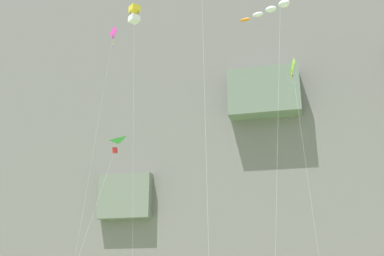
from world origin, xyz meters
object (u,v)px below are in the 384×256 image
kite_windsock_low_center (272,9)px  kite_box_upper_left (134,14)px  kite_delta_high_right (108,149)px  kite_diamond_low_left (293,70)px  kite_diamond_mid_right (112,40)px

kite_windsock_low_center → kite_box_upper_left: 17.27m
kite_delta_high_right → kite_windsock_low_center: size_ratio=0.45×
kite_diamond_low_left → kite_windsock_low_center: (-1.59, -1.28, 6.49)m
kite_diamond_low_left → kite_windsock_low_center: bearing=-141.1°
kite_delta_high_right → kite_diamond_mid_right: size_ratio=0.39×
kite_box_upper_left → kite_windsock_low_center: bearing=-12.3°
kite_diamond_mid_right → kite_windsock_low_center: kite_diamond_mid_right is taller
kite_windsock_low_center → kite_box_upper_left: bearing=167.7°
kite_diamond_low_left → kite_delta_high_right: kite_diamond_low_left is taller
kite_diamond_low_left → kite_windsock_low_center: 6.80m
kite_delta_high_right → kite_windsock_low_center: bearing=26.4°
kite_diamond_low_left → kite_diamond_mid_right: 24.97m
kite_diamond_low_left → kite_box_upper_left: size_ratio=0.71×
kite_windsock_low_center → kite_box_upper_left: size_ratio=0.87×
kite_diamond_low_left → kite_delta_high_right: size_ratio=1.81×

